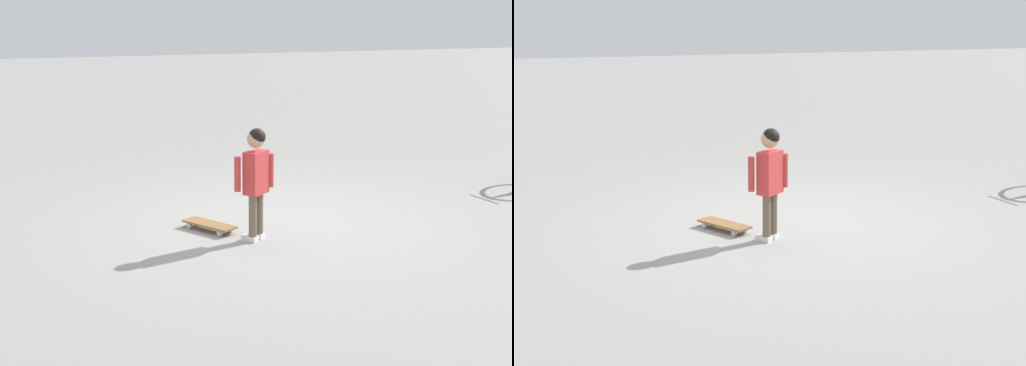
# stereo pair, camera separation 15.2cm
# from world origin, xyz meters

# --- Properties ---
(ground_plane) EXTENTS (50.00, 50.00, 0.00)m
(ground_plane) POSITION_xyz_m (0.00, 0.00, 0.00)
(ground_plane) COLOR gray
(child_person) EXTENTS (0.27, 0.40, 1.06)m
(child_person) POSITION_xyz_m (0.49, -0.45, 0.66)
(child_person) COLOR brown
(child_person) RESTS_ON ground
(skateboard) EXTENTS (0.59, 0.46, 0.07)m
(skateboard) POSITION_xyz_m (0.06, -0.78, 0.06)
(skateboard) COLOR olive
(skateboard) RESTS_ON ground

